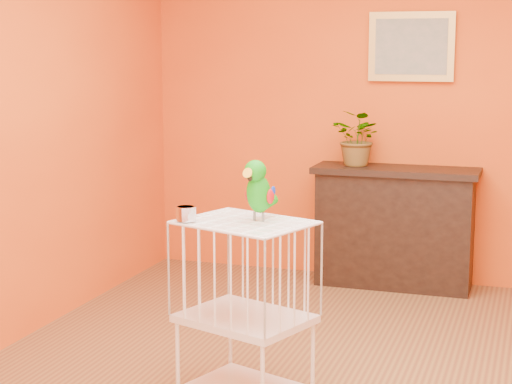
% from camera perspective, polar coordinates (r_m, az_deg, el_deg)
% --- Properties ---
extents(room_shell, '(4.50, 4.50, 4.50)m').
position_cam_1_polar(room_shell, '(4.21, 5.82, 7.36)').
color(room_shell, '#E05715').
rests_on(room_shell, ground).
extents(console_cabinet, '(1.19, 0.43, 0.88)m').
position_cam_1_polar(console_cabinet, '(6.36, 9.20, -2.32)').
color(console_cabinet, black).
rests_on(console_cabinet, ground).
extents(potted_plant, '(0.50, 0.53, 0.32)m').
position_cam_1_polar(potted_plant, '(6.35, 6.94, 3.21)').
color(potted_plant, '#26722D').
rests_on(potted_plant, console_cabinet).
extents(framed_picture, '(0.62, 0.04, 0.50)m').
position_cam_1_polar(framed_picture, '(6.39, 10.32, 9.51)').
color(framed_picture, '#BF9444').
rests_on(framed_picture, room_shell).
extents(birdcage, '(0.71, 0.63, 0.91)m').
position_cam_1_polar(birdcage, '(4.24, -0.73, -7.82)').
color(birdcage, silver).
rests_on(birdcage, ground).
extents(feed_cup, '(0.10, 0.10, 0.07)m').
position_cam_1_polar(feed_cup, '(4.14, -4.70, -1.44)').
color(feed_cup, silver).
rests_on(feed_cup, birdcage).
extents(parrot, '(0.15, 0.27, 0.30)m').
position_cam_1_polar(parrot, '(4.13, 0.17, 0.18)').
color(parrot, '#59544C').
rests_on(parrot, birdcage).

